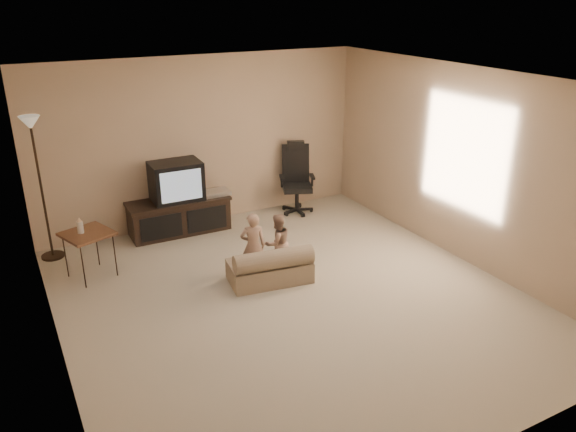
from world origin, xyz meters
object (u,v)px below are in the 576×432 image
(side_table, at_px, (87,234))
(floor_lamp, at_px, (36,157))
(child_sofa, at_px, (271,268))
(office_chair, at_px, (296,187))
(tv_stand, at_px, (179,204))
(toddler_left, at_px, (253,246))
(toddler_right, at_px, (277,243))

(side_table, relative_size, floor_lamp, 0.42)
(side_table, relative_size, child_sofa, 0.76)
(office_chair, relative_size, child_sofa, 1.07)
(tv_stand, distance_m, toddler_left, 1.84)
(floor_lamp, xyz_separation_m, toddler_left, (2.14, -1.80, -0.96))
(side_table, distance_m, child_sofa, 2.28)
(floor_lamp, relative_size, toddler_right, 2.50)
(floor_lamp, bearing_deg, side_table, -65.71)
(tv_stand, height_order, side_table, tv_stand)
(child_sofa, bearing_deg, side_table, 156.23)
(floor_lamp, height_order, child_sofa, floor_lamp)
(child_sofa, bearing_deg, office_chair, 61.89)
(side_table, bearing_deg, tv_stand, 30.07)
(toddler_left, bearing_deg, office_chair, -112.81)
(floor_lamp, relative_size, child_sofa, 1.82)
(toddler_left, distance_m, toddler_right, 0.35)
(child_sofa, distance_m, toddler_left, 0.34)
(side_table, height_order, floor_lamp, floor_lamp)
(office_chair, height_order, floor_lamp, floor_lamp)
(side_table, height_order, toddler_left, toddler_left)
(tv_stand, relative_size, toddler_right, 1.97)
(tv_stand, xyz_separation_m, floor_lamp, (-1.78, -0.01, 0.95))
(tv_stand, xyz_separation_m, toddler_left, (0.35, -1.81, -0.01))
(office_chair, distance_m, toddler_left, 2.34)
(side_table, xyz_separation_m, child_sofa, (1.90, -1.20, -0.38))
(tv_stand, relative_size, child_sofa, 1.43)
(office_chair, distance_m, floor_lamp, 3.84)
(toddler_right, bearing_deg, floor_lamp, -41.50)
(side_table, xyz_separation_m, toddler_right, (2.12, -0.96, -0.19))
(child_sofa, bearing_deg, floor_lamp, 146.92)
(side_table, relative_size, toddler_left, 0.93)
(tv_stand, bearing_deg, side_table, -148.78)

